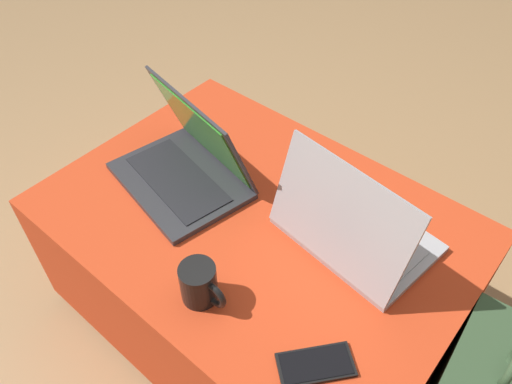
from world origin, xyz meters
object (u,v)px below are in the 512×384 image
Objects in this scene: laptop_near at (187,163)px; coffee_mug at (200,284)px; cell_phone at (316,365)px; laptop_far at (351,228)px.

coffee_mug is (0.28, -0.24, -0.00)m from laptop_near.
cell_phone is at bearing 6.54° from coffee_mug.
cell_phone is 1.37× the size of coffee_mug.
laptop_near is at bearing 139.94° from coffee_mug.
cell_phone is (0.56, -0.21, -0.05)m from laptop_near.
laptop_near is 0.45m from laptop_far.
laptop_near is 2.45× the size of cell_phone.
laptop_far is (0.44, 0.09, -0.00)m from laptop_near.
coffee_mug is (-0.16, -0.33, -0.00)m from laptop_far.
cell_phone is at bearing -8.86° from laptop_near.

